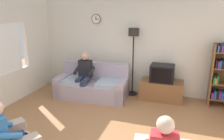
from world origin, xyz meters
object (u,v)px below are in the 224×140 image
tv_stand (161,90)px  tv (162,73)px  person_in_left_armchair (5,132)px  person_on_couch (84,73)px  bookshelf (223,75)px  floor_lamp (133,43)px  couch (92,86)px

tv_stand → tv: bearing=-90.0°
person_in_left_armchair → person_on_couch: bearing=91.3°
tv → bookshelf: 1.44m
floor_lamp → person_on_couch: floor_lamp is taller
bookshelf → person_on_couch: bookshelf is taller
couch → tv: size_ratio=3.25×
bookshelf → person_on_couch: bearing=-170.0°
couch → bookshelf: (3.24, 0.49, 0.47)m
bookshelf → person_on_couch: (-3.42, -0.60, -0.08)m
couch → person_on_couch: person_on_couch is taller
tv → person_in_left_armchair: bearing=-120.0°
bookshelf → person_in_left_armchair: bookshelf is taller
person_on_couch → tv_stand: bearing=14.9°
couch → tv: 1.89m
tv → floor_lamp: 1.09m
bookshelf → couch: bearing=-171.4°
tv_stand → bookshelf: 1.53m
couch → tv_stand: size_ratio=1.77×
tv → bookshelf: bookshelf is taller
couch → tv_stand: couch is taller
bookshelf → floor_lamp: 2.34m
couch → floor_lamp: size_ratio=1.05×
tv_stand → bookshelf: bearing=2.9°
floor_lamp → person_in_left_armchair: 3.72m
tv → person_on_couch: bearing=-165.7°
tv_stand → person_on_couch: size_ratio=0.89×
couch → tv_stand: bearing=13.1°
tv → bookshelf: bearing=3.8°
tv → person_on_couch: (-1.99, -0.51, -0.03)m
tv_stand → person_on_couch: 2.10m
couch → person_on_couch: bearing=-149.1°
floor_lamp → tv: bearing=-8.7°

